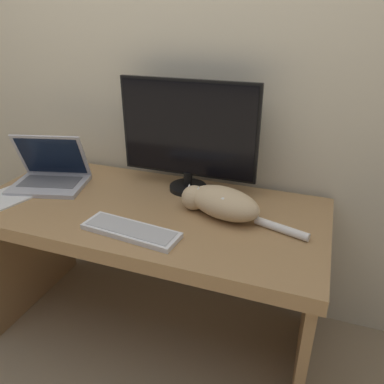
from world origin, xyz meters
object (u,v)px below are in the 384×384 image
(external_keyboard, at_px, (131,231))
(cat, at_px, (221,202))
(monitor, at_px, (188,134))
(laptop, at_px, (50,176))

(external_keyboard, relative_size, cat, 0.74)
(external_keyboard, xyz_separation_m, cat, (0.28, 0.25, 0.05))
(cat, bearing_deg, external_keyboard, -122.04)
(monitor, bearing_deg, laptop, -164.16)
(external_keyboard, distance_m, cat, 0.38)
(monitor, height_order, laptop, monitor)
(monitor, xyz_separation_m, external_keyboard, (-0.07, -0.44, -0.26))
(external_keyboard, height_order, cat, cat)
(monitor, bearing_deg, cat, -42.05)
(external_keyboard, bearing_deg, cat, 46.74)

